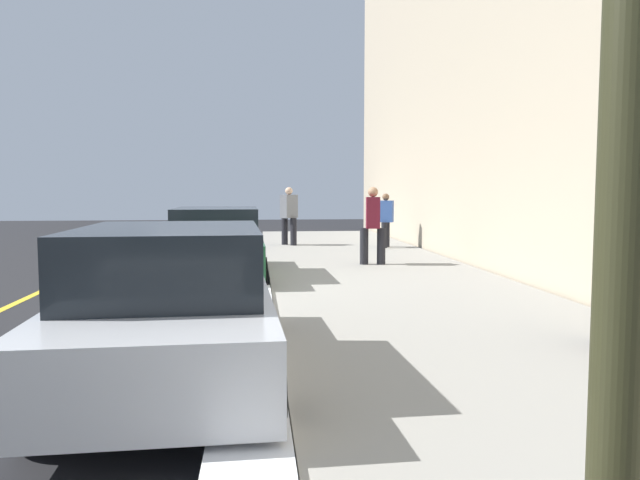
% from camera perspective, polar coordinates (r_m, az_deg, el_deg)
% --- Properties ---
extents(ground_plane, '(56.00, 56.00, 0.00)m').
position_cam_1_polar(ground_plane, '(11.72, -9.62, -4.49)').
color(ground_plane, black).
extents(sidewalk, '(28.00, 4.60, 0.15)m').
position_cam_1_polar(sidewalk, '(11.96, 6.40, -3.91)').
color(sidewalk, gray).
rests_on(sidewalk, ground).
extents(lane_stripe_centre, '(28.00, 0.14, 0.01)m').
position_cam_1_polar(lane_stripe_centre, '(12.35, -24.66, -4.37)').
color(lane_stripe_centre, gold).
rests_on(lane_stripe_centre, ground).
extents(snow_bank_curb, '(8.66, 0.56, 0.22)m').
position_cam_1_polar(snow_bank_curb, '(6.35, -6.39, -11.22)').
color(snow_bank_curb, white).
rests_on(snow_bank_curb, ground).
extents(parked_car_silver, '(4.48, 2.02, 1.51)m').
position_cam_1_polar(parked_car_silver, '(5.96, -13.65, -5.98)').
color(parked_car_silver, black).
rests_on(parked_car_silver, ground).
extents(parked_car_green, '(4.44, 1.97, 1.51)m').
position_cam_1_polar(parked_car_green, '(12.39, -9.63, -0.47)').
color(parked_car_green, black).
rests_on(parked_car_green, ground).
extents(pedestrian_black_coat, '(0.54, 0.53, 1.70)m').
position_cam_1_polar(pedestrian_black_coat, '(7.38, 26.58, -1.96)').
color(pedestrian_black_coat, black).
rests_on(pedestrian_black_coat, sidewalk).
extents(pedestrian_burgundy_coat, '(0.52, 0.59, 1.79)m').
position_cam_1_polar(pedestrian_burgundy_coat, '(14.04, 4.98, 1.58)').
color(pedestrian_burgundy_coat, black).
rests_on(pedestrian_burgundy_coat, sidewalk).
extents(pedestrian_grey_coat, '(0.55, 0.57, 1.82)m').
position_cam_1_polar(pedestrian_grey_coat, '(19.09, -2.93, 2.43)').
color(pedestrian_grey_coat, black).
rests_on(pedestrian_grey_coat, sidewalk).
extents(pedestrian_blue_coat, '(0.50, 0.51, 1.62)m').
position_cam_1_polar(pedestrian_blue_coat, '(18.36, 6.18, 2.00)').
color(pedestrian_blue_coat, black).
rests_on(pedestrian_blue_coat, sidewalk).
extents(rolling_suitcase, '(0.34, 0.22, 0.87)m').
position_cam_1_polar(rolling_suitcase, '(7.10, 27.16, -7.55)').
color(rolling_suitcase, '#471E19').
rests_on(rolling_suitcase, sidewalk).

